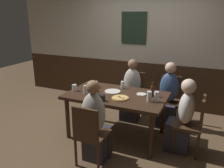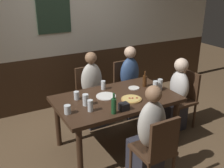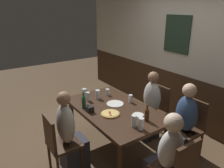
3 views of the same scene
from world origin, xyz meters
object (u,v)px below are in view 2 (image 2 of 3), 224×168
dining_table (116,103)px  condiment_caddy (124,107)px  person_right_far (131,86)px  plate_white_small (134,88)px  beer_bottle_green (114,106)px  beer_glass_tall (77,96)px  chair_mid_near (157,148)px  highball_clear (68,110)px  beer_glass_half (86,101)px  pint_glass_amber (160,85)px  tumbler_short (155,87)px  tumbler_water (90,106)px  pizza (131,99)px  beer_bottle_brown (145,81)px  person_mid_near (148,141)px  person_head_east (176,99)px  pint_glass_pale (103,85)px  chair_mid_far (89,91)px  person_mid_far (93,95)px  plate_white_large (106,96)px  chair_head_east (184,96)px  chair_right_far (126,84)px

dining_table → condiment_caddy: condiment_caddy is taller
person_right_far → plate_white_small: size_ratio=7.57×
beer_bottle_green → beer_glass_tall: bearing=112.1°
chair_mid_near → highball_clear: chair_mid_near is taller
person_right_far → dining_table: bearing=-133.9°
person_right_far → beer_glass_half: person_right_far is taller
pint_glass_amber → tumbler_short: bearing=-163.8°
person_right_far → beer_glass_half: 1.40m
tumbler_water → condiment_caddy: (0.36, -0.17, -0.02)m
pizza → tumbler_short: (0.43, 0.07, 0.06)m
beer_glass_half → beer_bottle_brown: 1.01m
person_mid_near → person_head_east: bearing=34.7°
beer_bottle_green → plate_white_small: 0.82m
pint_glass_pale → person_mid_near: bearing=-88.7°
pizza → plate_white_small: size_ratio=1.69×
chair_mid_far → person_mid_far: size_ratio=0.75×
person_mid_far → beer_glass_tall: size_ratio=10.83×
pint_glass_amber → pizza: bearing=-169.7°
tumbler_water → beer_bottle_brown: beer_bottle_brown is taller
chair_mid_near → tumbler_water: (-0.46, 0.70, 0.31)m
pizza → beer_glass_tall: size_ratio=2.43×
pizza → highball_clear: size_ratio=2.48×
person_right_far → tumbler_short: bearing=-99.3°
person_mid_near → highball_clear: bearing=139.9°
person_mid_near → plate_white_large: 0.86m
chair_head_east → pint_glass_pale: chair_head_east is taller
tumbler_short → plate_white_small: bearing=128.7°
beer_glass_half → beer_bottle_green: bearing=-61.1°
tumbler_short → tumbler_water: tumbler_short is taller
person_right_far → tumbler_short: size_ratio=7.60×
person_right_far → pint_glass_amber: size_ratio=7.65×
chair_mid_near → highball_clear: bearing=133.1°
beer_glass_half → highball_clear: bearing=-159.2°
chair_mid_near → pint_glass_pale: bearing=91.1°
tumbler_short → beer_glass_tall: size_ratio=1.43×
beer_bottle_brown → plate_white_large: size_ratio=0.88×
chair_right_far → person_head_east: 0.96m
beer_glass_half → beer_glass_tall: bearing=99.1°
dining_table → plate_white_small: (0.37, 0.15, 0.09)m
dining_table → beer_glass_half: bearing=-177.3°
chair_mid_near → plate_white_large: bearing=96.2°
chair_right_far → beer_glass_half: (-1.14, -0.91, 0.31)m
tumbler_water → person_mid_near: bearing=-49.3°
pint_glass_amber → plate_white_large: size_ratio=0.58×
pint_glass_pale → plate_white_large: 0.26m
person_mid_near → condiment_caddy: bearing=105.2°
pint_glass_pale → tumbler_short: bearing=-35.5°
chair_mid_far → beer_glass_half: beer_glass_half is taller
chair_mid_near → plate_white_small: size_ratio=5.65×
tumbler_water → beer_bottle_brown: bearing=18.2°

